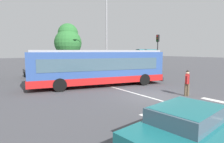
# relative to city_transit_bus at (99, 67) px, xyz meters

# --- Properties ---
(ground_plane) EXTENTS (160.00, 160.00, 0.00)m
(ground_plane) POSITION_rel_city_transit_bus_xyz_m (1.04, -5.22, -1.59)
(ground_plane) COLOR #47474C
(city_transit_bus) EXTENTS (11.68, 5.20, 3.06)m
(city_transit_bus) POSITION_rel_city_transit_bus_xyz_m (0.00, 0.00, 0.00)
(city_transit_bus) COLOR black
(city_transit_bus) RESTS_ON ground_plane
(pedestrian_crossing_street) EXTENTS (0.50, 0.44, 1.72)m
(pedestrian_crossing_street) POSITION_rel_city_transit_bus_xyz_m (2.93, -6.47, -0.62)
(pedestrian_crossing_street) COLOR brown
(pedestrian_crossing_street) RESTS_ON ground_plane
(foreground_sedan) EXTENTS (4.69, 2.36, 1.35)m
(foreground_sedan) POSITION_rel_city_transit_bus_xyz_m (-3.10, -10.42, -0.82)
(foreground_sedan) COLOR black
(foreground_sedan) RESTS_ON ground_plane
(parked_car_charcoal) EXTENTS (1.97, 4.55, 1.35)m
(parked_car_charcoal) POSITION_rel_city_transit_bus_xyz_m (-3.35, 7.93, -0.82)
(parked_car_charcoal) COLOR black
(parked_car_charcoal) RESTS_ON ground_plane
(parked_car_champagne) EXTENTS (1.97, 4.55, 1.35)m
(parked_car_champagne) POSITION_rel_city_transit_bus_xyz_m (-0.77, 7.61, -0.82)
(parked_car_champagne) COLOR black
(parked_car_champagne) RESTS_ON ground_plane
(parked_car_red) EXTENTS (1.94, 4.53, 1.35)m
(parked_car_red) POSITION_rel_city_transit_bus_xyz_m (1.80, 8.10, -0.82)
(parked_car_red) COLOR black
(parked_car_red) RESTS_ON ground_plane
(parked_car_teal) EXTENTS (1.94, 4.53, 1.35)m
(parked_car_teal) POSITION_rel_city_transit_bus_xyz_m (4.61, 8.21, -0.82)
(parked_car_teal) COLOR black
(parked_car_teal) RESTS_ON ground_plane
(parked_car_black) EXTENTS (1.93, 4.53, 1.35)m
(parked_car_black) POSITION_rel_city_transit_bus_xyz_m (7.34, 8.23, -0.82)
(parked_car_black) COLOR black
(parked_car_black) RESTS_ON ground_plane
(traffic_light_far_corner) EXTENTS (0.33, 0.32, 5.06)m
(traffic_light_far_corner) POSITION_rel_city_transit_bus_xyz_m (10.52, 2.83, 1.79)
(traffic_light_far_corner) COLOR #28282B
(traffic_light_far_corner) RESTS_ON ground_plane
(bus_stop_shelter) EXTENTS (3.78, 1.54, 3.25)m
(bus_stop_shelter) POSITION_rel_city_transit_bus_xyz_m (11.24, 5.34, 0.83)
(bus_stop_shelter) COLOR #28282B
(bus_stop_shelter) RESTS_ON ground_plane
(twin_arm_street_lamp) EXTENTS (4.01, 0.32, 10.35)m
(twin_arm_street_lamp) POSITION_rel_city_transit_bus_xyz_m (5.64, 7.40, 4.63)
(twin_arm_street_lamp) COLOR #939399
(twin_arm_street_lamp) RESTS_ON ground_plane
(background_tree_right) EXTENTS (4.53, 4.53, 7.63)m
(background_tree_right) POSITION_rel_city_transit_bus_xyz_m (3.91, 16.66, 3.22)
(background_tree_right) COLOR brown
(background_tree_right) RESTS_ON ground_plane
(crosswalk_painted_stripes) EXTENTS (5.75, 2.61, 0.01)m
(crosswalk_painted_stripes) POSITION_rel_city_transit_bus_xyz_m (0.66, -8.64, -1.58)
(crosswalk_painted_stripes) COLOR silver
(crosswalk_painted_stripes) RESTS_ON ground_plane
(lane_center_line) EXTENTS (0.16, 24.00, 0.01)m
(lane_center_line) POSITION_rel_city_transit_bus_xyz_m (0.61, -3.22, -1.58)
(lane_center_line) COLOR silver
(lane_center_line) RESTS_ON ground_plane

